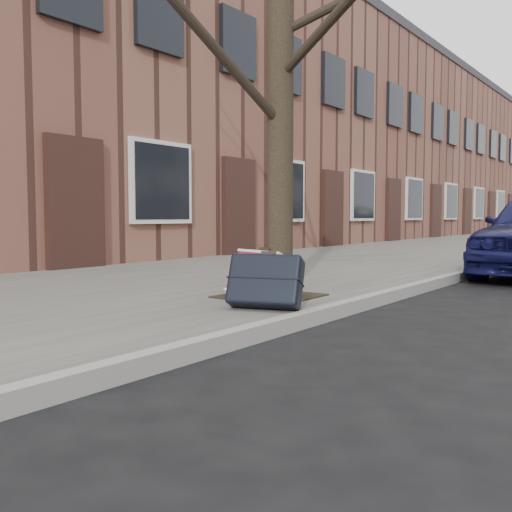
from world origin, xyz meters
The scene contains 7 objects.
ground centered at (0.00, 0.00, 0.00)m, with size 120.00×120.00×0.00m, color black.
near_sidewalk centered at (-3.70, 15.00, 0.06)m, with size 5.00×70.00×0.12m, color slate.
house_near centered at (-9.60, 16.00, 3.50)m, with size 6.80×40.00×7.00m, color brown.
dirt_patch centered at (-2.00, 1.20, 0.13)m, with size 0.85×0.85×0.01m, color black.
street_tree centered at (-2.19, 1.65, 2.57)m, with size 0.28×0.28×4.89m, color black.
suitcase_red centered at (-1.97, 0.95, 0.35)m, with size 0.60×0.17×0.43m, color maroon.
suitcase_navy centered at (-1.60, 0.57, 0.36)m, with size 0.62×0.20×0.44m, color black.
Camera 1 is at (1.17, -3.33, 0.90)m, focal length 40.00 mm.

